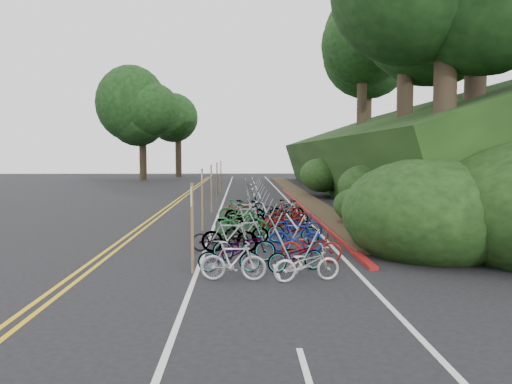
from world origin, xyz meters
TOP-DOWN VIEW (x-y plane):
  - ground at (0.00, 0.00)m, footprint 120.00×120.00m
  - road_markings at (0.63, 10.10)m, footprint 7.47×80.00m
  - red_curb at (5.70, 12.00)m, footprint 0.25×28.00m
  - embankment at (12.96, 19.04)m, footprint 14.30×48.14m
  - tree_cluster at (9.76, 22.03)m, footprint 32.91×54.42m
  - bike_rack_front at (3.60, -0.91)m, footprint 1.16×3.11m
  - bike_racks_rest at (3.00, 13.00)m, footprint 1.14×23.00m
  - signpost_near at (0.90, -2.14)m, footprint 0.08×0.40m
  - signposts_rest at (0.60, 14.00)m, footprint 0.08×18.40m
  - bike_front at (1.43, 0.77)m, footprint 0.61×1.72m
  - bike_valet at (3.02, 3.37)m, footprint 3.23×14.74m

SIDE VIEW (x-z plane):
  - ground at x=0.00m, z-range 0.00..0.00m
  - road_markings at x=0.63m, z-range 0.00..0.01m
  - red_curb at x=5.70m, z-range 0.00..0.10m
  - bike_front at x=1.43m, z-range 0.00..0.90m
  - bike_valet at x=3.02m, z-range -0.06..1.03m
  - bike_racks_rest at x=3.00m, z-range 0.27..1.44m
  - bike_rack_front at x=3.60m, z-range 0.28..1.49m
  - signpost_near at x=0.90m, z-range 0.17..2.53m
  - signposts_rest at x=0.60m, z-range 0.18..2.68m
  - embankment at x=12.96m, z-range -1.99..7.12m
  - tree_cluster at x=9.76m, z-range 2.36..21.57m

